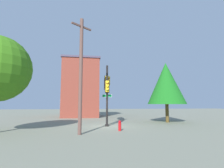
% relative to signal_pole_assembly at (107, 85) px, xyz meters
% --- Properties ---
extents(ground_plane, '(120.00, 120.00, 0.00)m').
position_rel_signal_pole_assembly_xyz_m(ground_plane, '(-1.77, 0.19, -4.22)').
color(ground_plane, gray).
extents(signal_pole_assembly, '(5.33, 1.19, 6.03)m').
position_rel_signal_pole_assembly_xyz_m(signal_pole_assembly, '(0.00, 0.00, 0.00)').
color(signal_pole_assembly, black).
rests_on(signal_pole_assembly, ground_plane).
extents(utility_pole, '(1.22, 1.48, 8.60)m').
position_rel_signal_pole_assembly_xyz_m(utility_pole, '(-6.13, 2.69, 0.23)').
color(utility_pole, brown).
rests_on(utility_pole, ground_plane).
extents(fire_hydrant, '(0.33, 0.24, 0.83)m').
position_rel_signal_pole_assembly_xyz_m(fire_hydrant, '(-4.77, -0.48, -3.81)').
color(fire_hydrant, red).
rests_on(fire_hydrant, ground_plane).
extents(tree_near, '(4.52, 4.52, 7.17)m').
position_rel_signal_pole_assembly_xyz_m(tree_near, '(0.79, -7.34, 0.42)').
color(tree_near, brown).
rests_on(tree_near, ground_plane).
extents(brick_building, '(7.85, 6.24, 9.82)m').
position_rel_signal_pole_assembly_xyz_m(brick_building, '(12.35, 3.07, 0.70)').
color(brick_building, brown).
rests_on(brick_building, ground_plane).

